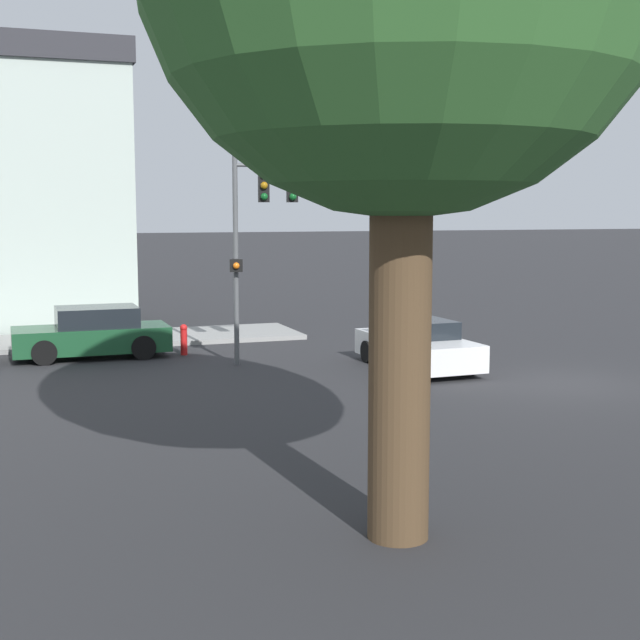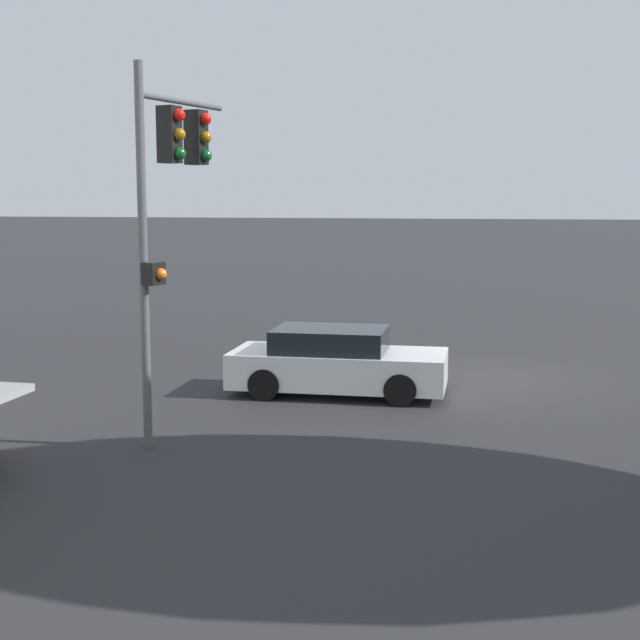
# 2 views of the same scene
# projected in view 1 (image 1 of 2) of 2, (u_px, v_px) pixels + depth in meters

# --- Properties ---
(ground_plane) EXTENTS (300.00, 300.00, 0.00)m
(ground_plane) POSITION_uv_depth(u_px,v_px,m) (559.00, 382.00, 22.21)
(ground_plane) COLOR #28282B
(traffic_signal) EXTENTS (0.69, 2.53, 5.99)m
(traffic_signal) POSITION_uv_depth(u_px,v_px,m) (261.00, 213.00, 24.28)
(traffic_signal) COLOR #515456
(traffic_signal) RESTS_ON ground_plane
(crossing_car_1) EXTENTS (4.36, 2.05, 1.34)m
(crossing_car_1) POSITION_uv_depth(u_px,v_px,m) (417.00, 345.00, 24.14)
(crossing_car_1) COLOR silver
(crossing_car_1) RESTS_ON ground_plane
(parked_car_0) EXTENTS (2.01, 4.42, 1.48)m
(parked_car_0) POSITION_uv_depth(u_px,v_px,m) (93.00, 334.00, 25.90)
(parked_car_0) COLOR #194728
(parked_car_0) RESTS_ON ground_plane
(fire_hydrant) EXTENTS (0.22, 0.22, 0.92)m
(fire_hydrant) POSITION_uv_depth(u_px,v_px,m) (184.00, 339.00, 26.38)
(fire_hydrant) COLOR red
(fire_hydrant) RESTS_ON ground_plane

